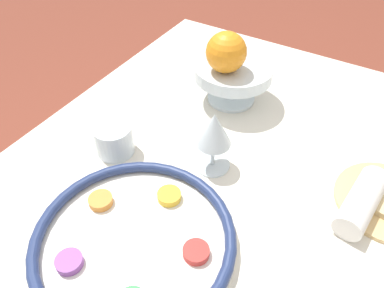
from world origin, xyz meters
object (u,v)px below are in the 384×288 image
object	(u,v)px
wine_glass	(214,132)
cup_near	(114,139)
fruit_stand	(233,73)
orange_fruit	(226,52)
seder_plate	(134,240)
napkin_roll	(362,202)

from	to	relation	value
wine_glass	cup_near	xyz separation A→B (m)	(-0.07, 0.20, -0.06)
fruit_stand	cup_near	bearing A→B (deg)	156.44
orange_fruit	seder_plate	bearing A→B (deg)	-172.83
wine_glass	napkin_roll	world-z (taller)	wine_glass
seder_plate	wine_glass	world-z (taller)	wine_glass
wine_glass	orange_fruit	xyz separation A→B (m)	(0.19, 0.08, 0.05)
orange_fruit	fruit_stand	bearing A→B (deg)	-12.32
wine_glass	cup_near	world-z (taller)	wine_glass
wine_glass	seder_plate	bearing A→B (deg)	174.26
orange_fruit	napkin_roll	xyz separation A→B (m)	(-0.15, -0.36, -0.12)
wine_glass	cup_near	bearing A→B (deg)	109.34
seder_plate	fruit_stand	distance (m)	0.46
wine_glass	fruit_stand	xyz separation A→B (m)	(0.22, 0.07, -0.02)
cup_near	fruit_stand	bearing A→B (deg)	-23.56
orange_fruit	napkin_roll	size ratio (longest dim) A/B	0.58
napkin_roll	seder_plate	bearing A→B (deg)	131.04
fruit_stand	orange_fruit	bearing A→B (deg)	167.68
wine_glass	orange_fruit	bearing A→B (deg)	21.71
wine_glass	fruit_stand	size ratio (longest dim) A/B	0.72
napkin_roll	cup_near	bearing A→B (deg)	102.45
seder_plate	cup_near	xyz separation A→B (m)	(0.16, 0.17, 0.02)
fruit_stand	cup_near	size ratio (longest dim) A/B	2.34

